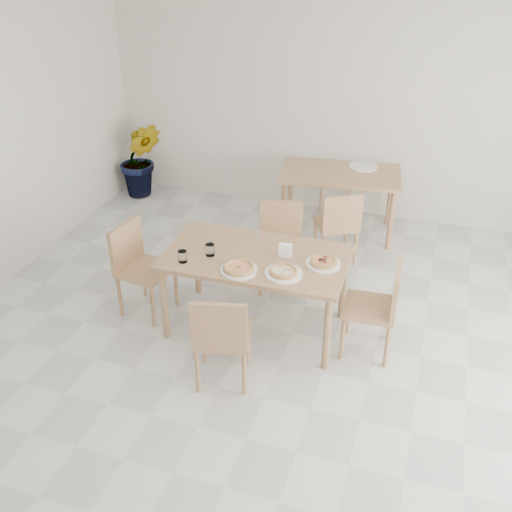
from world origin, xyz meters
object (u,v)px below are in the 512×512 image
(chair_east, at_px, (380,303))
(chair_back_s, at_px, (339,222))
(main_table, at_px, (256,263))
(plate_empty, at_px, (363,167))
(plate_pepperoni, at_px, (323,264))
(plate_margherita, at_px, (239,270))
(pizza_margherita, at_px, (239,268))
(tumbler_a, at_px, (210,250))
(chair_back_n, at_px, (338,171))
(potted_plant, at_px, (141,159))
(chair_south, at_px, (221,335))
(pizza_pepperoni, at_px, (323,261))
(napkin_holder, at_px, (285,251))
(chair_north, at_px, (281,239))
(chair_west, at_px, (138,262))
(tumbler_b, at_px, (183,256))
(plate_mushroom, at_px, (283,274))
(pizza_mushroom, at_px, (284,271))
(second_table, at_px, (340,180))

(chair_east, bearing_deg, chair_back_s, -158.81)
(main_table, xyz_separation_m, plate_empty, (0.55, 2.26, 0.09))
(plate_pepperoni, bearing_deg, plate_margherita, -154.15)
(pizza_margherita, relative_size, tumbler_a, 2.76)
(plate_pepperoni, relative_size, plate_empty, 0.91)
(chair_back_n, distance_m, potted_plant, 2.53)
(chair_back_s, bearing_deg, plate_pepperoni, 67.72)
(chair_south, xyz_separation_m, plate_pepperoni, (0.59, 0.83, 0.26))
(main_table, distance_m, chair_back_s, 1.45)
(pizza_pepperoni, distance_m, napkin_holder, 0.33)
(plate_margherita, height_order, pizza_pepperoni, pizza_pepperoni)
(plate_margherita, relative_size, plate_pepperoni, 1.05)
(chair_north, xyz_separation_m, chair_east, (1.08, -0.80, 0.00))
(pizza_pepperoni, bearing_deg, chair_back_n, 98.22)
(chair_back_s, bearing_deg, potted_plant, -45.78)
(main_table, distance_m, plate_margherita, 0.30)
(plate_margherita, bearing_deg, chair_west, 167.88)
(tumbler_b, height_order, chair_back_s, tumbler_b)
(plate_mushroom, xyz_separation_m, pizza_pepperoni, (0.27, 0.25, 0.02))
(chair_east, bearing_deg, napkin_holder, -96.35)
(chair_west, xyz_separation_m, pizza_pepperoni, (1.69, 0.08, 0.27))
(plate_margherita, relative_size, pizza_pepperoni, 1.14)
(chair_north, height_order, tumbler_b, chair_north)
(plate_pepperoni, xyz_separation_m, tumbler_a, (-0.95, -0.14, 0.04))
(plate_margherita, height_order, chair_back_n, chair_back_n)
(plate_mushroom, distance_m, napkin_holder, 0.27)
(pizza_mushroom, relative_size, potted_plant, 0.31)
(pizza_pepperoni, height_order, napkin_holder, napkin_holder)
(plate_margherita, bearing_deg, pizza_pepperoni, 25.85)
(chair_north, bearing_deg, plate_pepperoni, -67.54)
(plate_pepperoni, xyz_separation_m, plate_empty, (-0.03, 2.24, 0.00))
(pizza_pepperoni, bearing_deg, plate_mushroom, -137.76)
(plate_mushroom, xyz_separation_m, second_table, (0.03, 2.26, -0.11))
(chair_south, distance_m, plate_margherita, 0.59)
(plate_mushroom, relative_size, pizza_pepperoni, 1.14)
(chair_west, bearing_deg, tumbler_a, -85.72)
(plate_margherita, relative_size, potted_plant, 0.31)
(plate_mushroom, relative_size, pizza_margherita, 1.07)
(chair_west, height_order, second_table, chair_west)
(plate_margherita, bearing_deg, plate_pepperoni, 25.85)
(pizza_margherita, bearing_deg, chair_north, 87.15)
(main_table, height_order, plate_pepperoni, plate_pepperoni)
(plate_margherita, relative_size, chair_back_s, 0.37)
(pizza_mushroom, bearing_deg, tumbler_b, -175.69)
(chair_back_n, bearing_deg, napkin_holder, -93.55)
(napkin_holder, height_order, second_table, napkin_holder)
(chair_back_s, bearing_deg, pizza_pepperoni, 67.72)
(plate_empty, bearing_deg, chair_west, -125.68)
(plate_mushroom, bearing_deg, tumbler_a, 171.06)
(main_table, xyz_separation_m, napkin_holder, (0.25, 0.04, 0.14))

